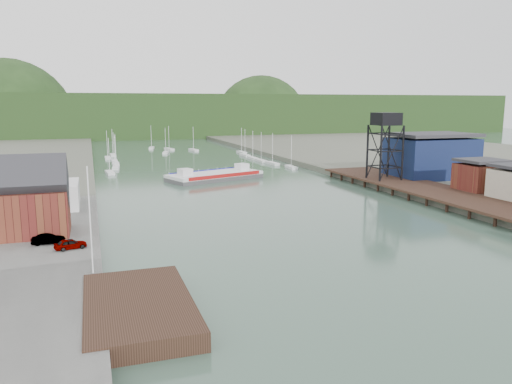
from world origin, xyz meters
TOP-DOWN VIEW (x-y plane):
  - ground at (0.00, 0.00)m, footprint 600.00×600.00m
  - east_land at (92.00, 80.00)m, footprint 120.00×400.00m
  - west_quay at (-40.00, 20.00)m, footprint 16.00×80.00m
  - west_stage at (-29.00, 0.00)m, footprint 10.00×18.00m
  - east_pier at (37.00, 45.00)m, footprint 14.00×70.00m
  - harbor_building at (-42.00, 30.00)m, footprint 12.20×8.20m
  - white_shed at (-44.00, 50.00)m, footprint 18.00×12.00m
  - flagpole at (-33.00, 10.00)m, footprint 0.16×0.16m
  - lift_tower at (35.00, 58.00)m, footprint 6.50×6.50m
  - blue_shed at (50.00, 60.00)m, footprint 20.50×14.50m
  - marina_sailboats at (0.08, 138.46)m, footprint 57.71×92.65m
  - distant_hills at (-3.98, 301.35)m, footprint 500.00×120.00m
  - chain_ferry at (-0.98, 83.98)m, footprint 27.47×18.34m
  - car_west_a at (-35.68, 20.62)m, footprint 4.34×2.64m
  - car_west_b at (-38.59, 24.00)m, footprint 4.28×1.67m

SIDE VIEW (x-z plane):
  - ground at x=0.00m, z-range 0.00..0.00m
  - east_land at x=92.00m, z-range -1.60..1.60m
  - marina_sailboats at x=0.08m, z-range -0.10..0.80m
  - west_quay at x=-40.00m, z-range 0.00..1.60m
  - west_stage at x=-29.00m, z-range 0.00..1.80m
  - chain_ferry at x=-0.98m, z-range -0.78..2.89m
  - east_pier at x=37.00m, z-range 0.67..3.12m
  - car_west_a at x=-35.68m, z-range 1.60..2.98m
  - car_west_b at x=-38.59m, z-range 1.60..2.99m
  - white_shed at x=-44.00m, z-range 1.60..6.10m
  - harbor_building at x=-42.00m, z-range 1.64..10.54m
  - blue_shed at x=50.00m, z-range 1.41..12.71m
  - flagpole at x=-33.00m, z-range 1.60..13.60m
  - distant_hills at x=-3.98m, z-range -29.62..50.38m
  - lift_tower at x=35.00m, z-range 7.65..23.65m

